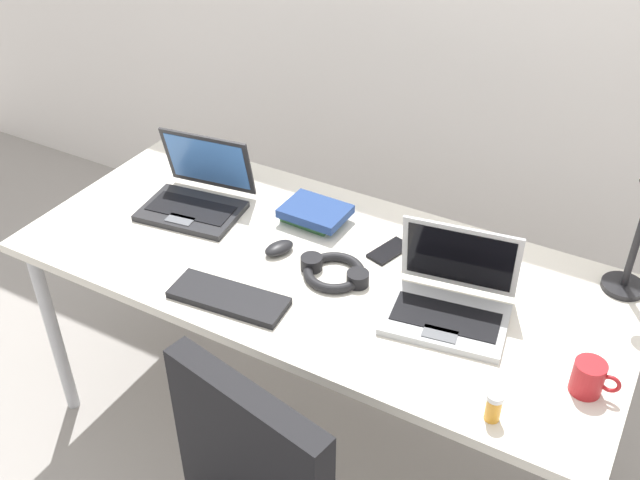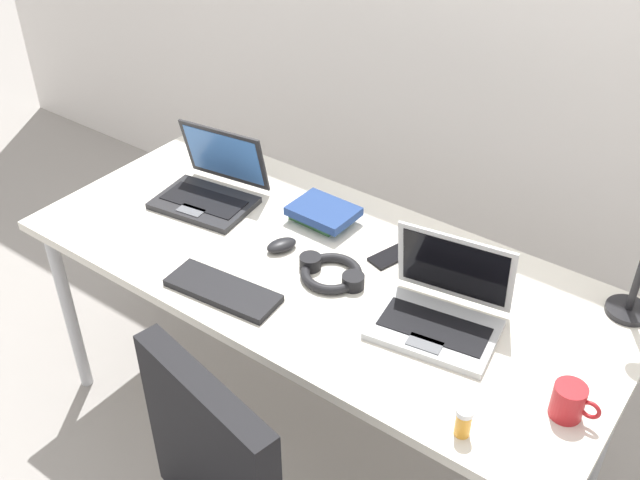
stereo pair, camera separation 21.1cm
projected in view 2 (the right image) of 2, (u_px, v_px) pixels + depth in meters
The scene contains 11 objects.
ground_plane at pixel (320, 429), 2.59m from camera, with size 12.00×12.00×0.00m, color gray.
desk at pixel (320, 277), 2.19m from camera, with size 1.80×0.80×0.74m.
laptop_front_right at pixel (441, 310), 1.91m from camera, with size 0.35×0.31×0.24m.
laptop_far_corner at pixel (210, 188), 2.41m from camera, with size 0.35×0.31×0.23m.
external_keyboard at pixel (223, 290), 2.04m from camera, with size 0.33×0.12×0.02m, color black.
computer_mouse at pixel (281, 245), 2.20m from camera, with size 0.06×0.10×0.03m, color black.
cell_phone at pixel (391, 256), 2.18m from camera, with size 0.06×0.14×0.01m, color black.
headphones at pixel (331, 273), 2.09m from camera, with size 0.21×0.18×0.04m.
pill_bottle at pixel (463, 421), 1.62m from camera, with size 0.04×0.04×0.08m.
book_stack at pixel (322, 213), 2.32m from camera, with size 0.20×0.15×0.06m.
coffee_mug at pixel (569, 402), 1.66m from camera, with size 0.11×0.08×0.09m.
Camera 2 is at (1.02, -1.39, 2.05)m, focal length 41.28 mm.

